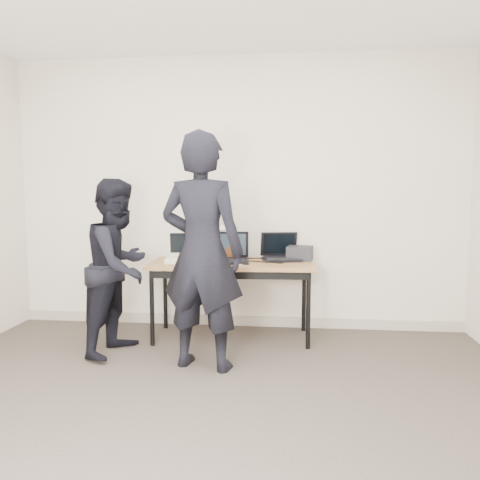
# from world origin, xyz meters

# --- Properties ---
(room) EXTENTS (4.60, 4.60, 2.80)m
(room) POSITION_xyz_m (0.00, 0.00, 1.35)
(room) COLOR #3E362F
(room) RESTS_ON ground
(desk) EXTENTS (1.52, 0.71, 0.72)m
(desk) POSITION_xyz_m (-0.00, 1.82, 0.66)
(desk) COLOR brown
(desk) RESTS_ON ground
(laptop_beige) EXTENTS (0.39, 0.38, 0.28)m
(laptop_beige) POSITION_xyz_m (-0.45, 1.85, 0.77)
(laptop_beige) COLOR beige
(laptop_beige) RESTS_ON desk
(laptop_center) EXTENTS (0.39, 0.38, 0.28)m
(laptop_center) POSITION_xyz_m (-0.02, 1.85, 0.78)
(laptop_center) COLOR black
(laptop_center) RESTS_ON desk
(laptop_right) EXTENTS (0.41, 0.40, 0.26)m
(laptop_right) POSITION_xyz_m (0.45, 2.02, 0.78)
(laptop_right) COLOR black
(laptop_right) RESTS_ON desk
(leather_satchel) EXTENTS (0.38, 0.23, 0.25)m
(leather_satchel) POSITION_xyz_m (-0.18, 2.05, 0.85)
(leather_satchel) COLOR #582F17
(leather_satchel) RESTS_ON desk
(tissue) EXTENTS (0.14, 0.12, 0.08)m
(tissue) POSITION_xyz_m (-0.15, 2.05, 1.00)
(tissue) COLOR white
(tissue) RESTS_ON leather_satchel
(equipment_box) EXTENTS (0.26, 0.23, 0.13)m
(equipment_box) POSITION_xyz_m (0.63, 2.01, 0.79)
(equipment_box) COLOR black
(equipment_box) RESTS_ON desk
(power_brick) EXTENTS (0.09, 0.06, 0.03)m
(power_brick) POSITION_xyz_m (-0.22, 1.65, 0.74)
(power_brick) COLOR black
(power_brick) RESTS_ON desk
(cables) EXTENTS (1.15, 0.47, 0.01)m
(cables) POSITION_xyz_m (0.05, 1.82, 0.72)
(cables) COLOR black
(cables) RESTS_ON desk
(person_typist) EXTENTS (0.74, 0.56, 1.82)m
(person_typist) POSITION_xyz_m (-0.14, 1.08, 0.91)
(person_typist) COLOR black
(person_typist) RESTS_ON ground
(person_observer) EXTENTS (0.70, 0.82, 1.48)m
(person_observer) POSITION_xyz_m (-0.90, 1.35, 0.74)
(person_observer) COLOR black
(person_observer) RESTS_ON ground
(baseboard) EXTENTS (4.50, 0.03, 0.10)m
(baseboard) POSITION_xyz_m (0.00, 2.23, 0.05)
(baseboard) COLOR #A09685
(baseboard) RESTS_ON ground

